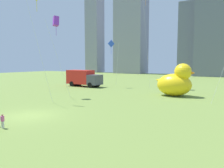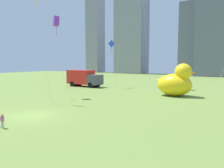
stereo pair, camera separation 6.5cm
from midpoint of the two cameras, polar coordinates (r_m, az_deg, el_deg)
name	(u,v)px [view 1 (the left image)]	position (r m, az deg, el deg)	size (l,w,h in m)	color
ground_plane	(30,116)	(18.16, -21.01, -7.85)	(140.00, 140.00, 0.00)	olive
person_child	(3,120)	(15.37, -27.10, -8.57)	(0.22, 0.22, 0.92)	silver
giant_inflatable_duck	(176,82)	(27.87, 16.42, 0.47)	(4.89, 3.14, 4.06)	yellow
box_truck	(83,78)	(37.90, -7.62, 1.53)	(6.64, 2.77, 2.85)	red
city_skyline	(160,27)	(82.92, 12.46, 14.52)	(55.87, 15.32, 41.26)	gray
kite_purple	(56,22)	(27.60, -14.70, 15.70)	(2.39, 2.43, 9.71)	silver
kite_blue	(111,45)	(36.77, -0.19, 10.25)	(1.85, 2.04, 7.98)	silver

